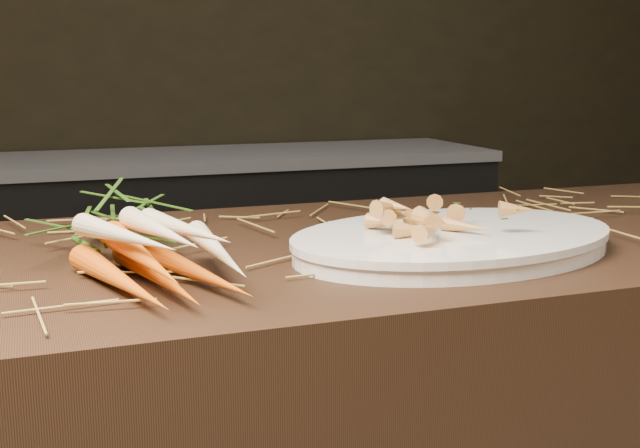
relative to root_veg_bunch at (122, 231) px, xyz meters
The scene contains 6 objects.
back_counter 2.10m from the root_veg_bunch, 69.98° to the left, with size 1.82×0.62×0.84m.
straw_bedding 0.40m from the root_veg_bunch, ahead, with size 1.40×0.60×0.02m, color olive, non-canonical shape.
root_veg_bunch is the anchor object (origin of this frame).
serving_platter 0.46m from the root_veg_bunch, 10.91° to the right, with size 0.49×0.32×0.03m, color white, non-canonical shape.
roasted_veg_heap 0.45m from the root_veg_bunch, 10.91° to the right, with size 0.24×0.17×0.05m, color #BB7936, non-canonical shape.
serving_fork 0.63m from the root_veg_bunch, ahead, with size 0.02×0.18×0.00m, color silver.
Camera 1 is at (-0.50, -0.78, 1.16)m, focal length 45.00 mm.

